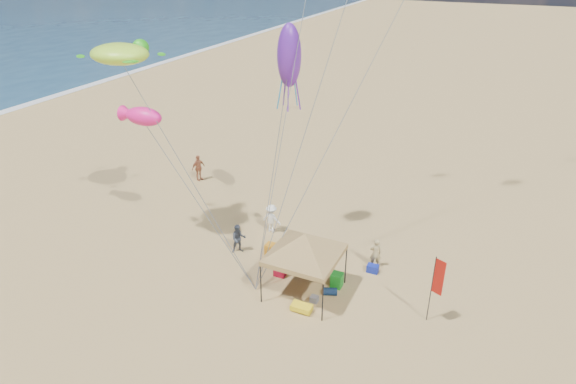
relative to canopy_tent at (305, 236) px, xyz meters
name	(u,v)px	position (x,y,z in m)	size (l,w,h in m)	color
ground	(260,299)	(-1.58, -1.29, -3.00)	(280.00, 280.00, 0.00)	tan
canopy_tent	(305,236)	(0.00, 0.00, 0.00)	(5.84, 5.84, 3.60)	black
feather_flag	(437,281)	(5.58, 0.34, -0.87)	(0.45, 0.22, 3.19)	black
cooler_red	(280,272)	(-1.54, 0.68, -2.81)	(0.54, 0.38, 0.38)	#B60E2E
cooler_blue	(373,269)	(2.41, 2.80, -2.81)	(0.54, 0.38, 0.38)	#122194
bag_navy	(330,292)	(1.16, 0.30, -2.82)	(0.36, 0.36, 0.60)	#0E203E
bag_orange	(295,248)	(-1.73, 2.96, -2.82)	(0.36, 0.36, 0.60)	orange
chair_green	(337,280)	(1.21, 1.01, -2.65)	(0.50, 0.50, 0.70)	#18871F
chair_yellow	(271,250)	(-2.67, 2.00, -2.65)	(0.50, 0.50, 0.70)	#C77B16
crate_grey	(314,299)	(0.66, -0.44, -2.86)	(0.34, 0.30, 0.28)	slate
beach_cart	(302,307)	(0.41, -1.27, -2.80)	(0.90, 0.50, 0.24)	yellow
person_near_a	(375,253)	(2.37, 3.27, -2.21)	(0.57, 0.37, 1.56)	tan
person_near_b	(239,239)	(-4.34, 1.68, -2.21)	(0.76, 0.59, 1.57)	#313844
person_near_c	(272,218)	(-3.70, 4.20, -2.18)	(1.05, 0.61, 1.63)	white
person_far_a	(198,168)	(-11.11, 8.24, -2.10)	(1.05, 0.44, 1.79)	#AA6341
turtle_kite	(120,54)	(-9.85, 1.13, 6.69)	(2.88, 2.31, 0.96)	#B7FF33
fish_kite	(144,116)	(-8.65, 0.81, 3.95)	(1.98, 0.99, 0.88)	#FF1A89
squid_kite	(289,56)	(-2.80, 4.54, 6.57)	(1.14, 1.14, 2.97)	#5E1FA8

